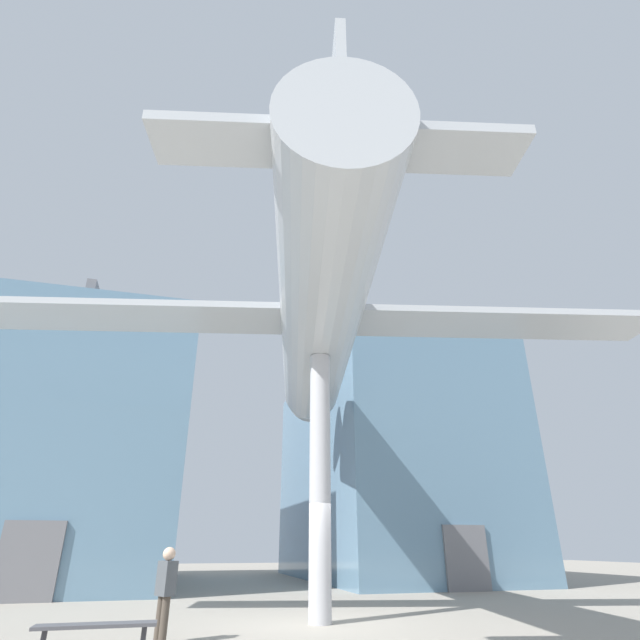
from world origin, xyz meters
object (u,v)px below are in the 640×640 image
(suspended_airplane, at_px, (320,324))
(visitor_person, at_px, (165,588))
(support_pylon_central, at_px, (320,477))
(plaza_bench, at_px, (96,628))

(suspended_airplane, height_order, visitor_person, suspended_airplane)
(suspended_airplane, relative_size, visitor_person, 12.06)
(support_pylon_central, relative_size, suspended_airplane, 0.33)
(plaza_bench, bearing_deg, visitor_person, 52.36)
(support_pylon_central, height_order, plaza_bench, support_pylon_central)
(support_pylon_central, height_order, suspended_airplane, suspended_airplane)
(visitor_person, relative_size, plaza_bench, 0.88)
(visitor_person, distance_m, plaza_bench, 1.63)
(suspended_airplane, height_order, plaza_bench, suspended_airplane)
(support_pylon_central, distance_m, suspended_airplane, 4.24)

